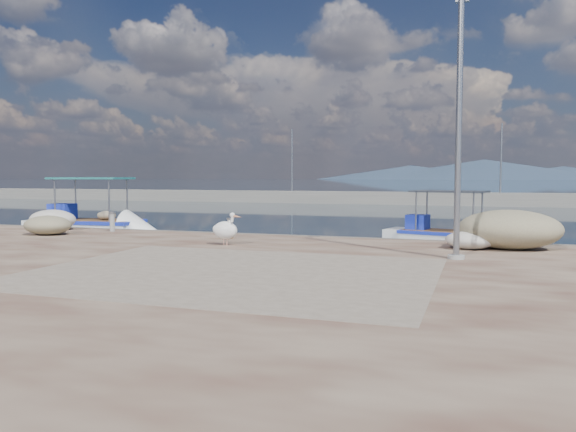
# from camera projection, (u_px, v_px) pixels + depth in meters

# --- Properties ---
(ground) EXTENTS (1400.00, 1400.00, 0.00)m
(ground) POSITION_uv_depth(u_px,v_px,m) (245.00, 270.00, 15.92)
(ground) COLOR #162635
(ground) RESTS_ON ground
(quay) EXTENTS (44.00, 22.00, 0.50)m
(quay) POSITION_uv_depth(u_px,v_px,m) (114.00, 309.00, 10.24)
(quay) COLOR #48271F
(quay) RESTS_ON ground
(quay_patch) EXTENTS (9.00, 7.00, 0.01)m
(quay_patch) POSITION_uv_depth(u_px,v_px,m) (233.00, 272.00, 12.73)
(quay_patch) COLOR gray
(quay_patch) RESTS_ON quay
(breakwater) EXTENTS (120.00, 2.20, 7.50)m
(breakwater) POSITION_uv_depth(u_px,v_px,m) (411.00, 198.00, 53.62)
(breakwater) COLOR gray
(breakwater) RESTS_ON ground
(mountains) EXTENTS (370.00, 280.00, 22.00)m
(mountains) POSITION_uv_depth(u_px,v_px,m) (479.00, 171.00, 627.17)
(mountains) COLOR #28384C
(mountains) RESTS_ON ground
(boat_left) EXTENTS (6.55, 2.65, 3.07)m
(boat_left) POSITION_uv_depth(u_px,v_px,m) (91.00, 228.00, 26.54)
(boat_left) COLOR white
(boat_left) RESTS_ON ground
(boat_right) EXTENTS (5.38, 2.90, 2.46)m
(boat_right) POSITION_uv_depth(u_px,v_px,m) (447.00, 239.00, 22.41)
(boat_right) COLOR white
(boat_right) RESTS_ON ground
(pelican) EXTENTS (1.10, 0.66, 1.04)m
(pelican) POSITION_uv_depth(u_px,v_px,m) (226.00, 230.00, 17.68)
(pelican) COLOR tan
(pelican) RESTS_ON quay
(lamp_post) EXTENTS (0.44, 0.96, 7.00)m
(lamp_post) POSITION_uv_depth(u_px,v_px,m) (459.00, 133.00, 14.55)
(lamp_post) COLOR gray
(lamp_post) RESTS_ON quay
(bollard_near) EXTENTS (0.23, 0.23, 0.71)m
(bollard_near) POSITION_uv_depth(u_px,v_px,m) (230.00, 227.00, 19.87)
(bollard_near) COLOR gray
(bollard_near) RESTS_ON quay
(bollard_far) EXTENTS (0.26, 0.26, 0.79)m
(bollard_far) POSITION_uv_depth(u_px,v_px,m) (112.00, 221.00, 22.15)
(bollard_far) COLOR gray
(bollard_far) RESTS_ON quay
(potted_plant) EXTENTS (0.49, 0.46, 0.45)m
(potted_plant) POSITION_uv_depth(u_px,v_px,m) (231.00, 232.00, 19.68)
(potted_plant) COLOR #33722D
(potted_plant) RESTS_ON quay
(net_pile_d) EXTENTS (1.44, 1.08, 0.54)m
(net_pile_d) POSITION_uv_depth(u_px,v_px,m) (470.00, 240.00, 16.72)
(net_pile_d) COLOR silver
(net_pile_d) RESTS_ON quay
(net_pile_b) EXTENTS (1.84, 1.43, 0.72)m
(net_pile_b) POSITION_uv_depth(u_px,v_px,m) (48.00, 225.00, 20.86)
(net_pile_b) COLOR tan
(net_pile_b) RESTS_ON quay
(net_pile_a) EXTENTS (2.01, 1.46, 0.82)m
(net_pile_a) POSITION_uv_depth(u_px,v_px,m) (52.00, 220.00, 22.84)
(net_pile_a) COLOR silver
(net_pile_a) RESTS_ON quay
(net_pile_c) EXTENTS (2.99, 2.14, 1.18)m
(net_pile_c) POSITION_uv_depth(u_px,v_px,m) (510.00, 229.00, 16.74)
(net_pile_c) COLOR tan
(net_pile_c) RESTS_ON quay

